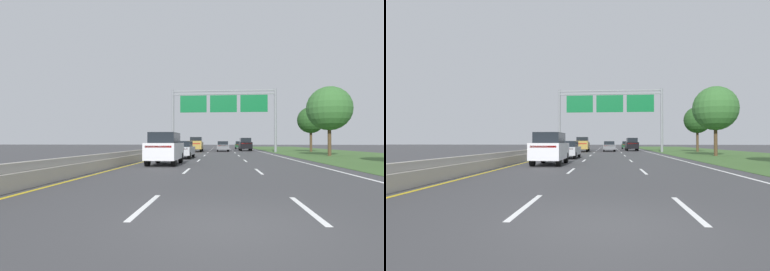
% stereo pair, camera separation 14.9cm
% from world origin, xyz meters
% --- Properties ---
extents(ground_plane, '(220.00, 220.00, 0.00)m').
position_xyz_m(ground_plane, '(0.00, 35.00, 0.00)').
color(ground_plane, '#3D3D3F').
extents(lane_striping, '(11.96, 106.00, 0.01)m').
position_xyz_m(lane_striping, '(0.00, 34.54, 0.00)').
color(lane_striping, white).
rests_on(lane_striping, ground).
extents(grass_verge_right, '(14.00, 110.00, 0.02)m').
position_xyz_m(grass_verge_right, '(13.95, 35.00, 0.01)').
color(grass_verge_right, '#3D602D').
rests_on(grass_verge_right, ground).
extents(median_barrier_concrete, '(0.60, 110.00, 0.85)m').
position_xyz_m(median_barrier_concrete, '(-6.60, 35.00, 0.35)').
color(median_barrier_concrete, '#A8A399').
rests_on(median_barrier_concrete, ground).
extents(overhead_sign_gantry, '(15.06, 0.42, 9.09)m').
position_xyz_m(overhead_sign_gantry, '(0.30, 39.75, 6.50)').
color(overhead_sign_gantry, gray).
rests_on(overhead_sign_gantry, ground).
extents(pickup_truck_gold, '(2.03, 5.41, 2.20)m').
position_xyz_m(pickup_truck_gold, '(-3.83, 41.45, 1.07)').
color(pickup_truck_gold, '#A38438').
rests_on(pickup_truck_gold, ground).
extents(car_white_left_lane_suv, '(1.93, 4.71, 2.11)m').
position_xyz_m(car_white_left_lane_suv, '(-3.74, 14.77, 1.10)').
color(car_white_left_lane_suv, silver).
rests_on(car_white_left_lane_suv, ground).
extents(car_black_right_lane_suv, '(1.95, 4.72, 2.11)m').
position_xyz_m(car_black_right_lane_suv, '(3.91, 46.54, 1.10)').
color(car_black_right_lane_suv, black).
rests_on(car_black_right_lane_suv, ground).
extents(car_grey_centre_lane_sedan, '(1.85, 4.41, 1.57)m').
position_xyz_m(car_grey_centre_lane_sedan, '(0.22, 43.02, 0.82)').
color(car_grey_centre_lane_sedan, slate).
rests_on(car_grey_centre_lane_sedan, ground).
extents(car_darkgreen_right_lane_sedan, '(1.89, 4.43, 1.57)m').
position_xyz_m(car_darkgreen_right_lane_sedan, '(3.77, 60.17, 0.82)').
color(car_darkgreen_right_lane_sedan, '#193D23').
rests_on(car_darkgreen_right_lane_sedan, ground).
extents(car_silver_left_lane_sedan, '(1.94, 4.45, 1.57)m').
position_xyz_m(car_silver_left_lane_sedan, '(-3.54, 22.65, 0.82)').
color(car_silver_left_lane_sedan, '#B2B5BA').
rests_on(car_silver_left_lane_sedan, ground).
extents(roadside_tree_mid, '(4.64, 4.64, 7.35)m').
position_xyz_m(roadside_tree_mid, '(11.33, 28.57, 5.01)').
color(roadside_tree_mid, '#4C3823').
rests_on(roadside_tree_mid, ground).
extents(roadside_tree_far, '(3.91, 3.91, 6.68)m').
position_xyz_m(roadside_tree_far, '(13.26, 42.45, 4.71)').
color(roadside_tree_far, '#4C3823').
rests_on(roadside_tree_far, ground).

